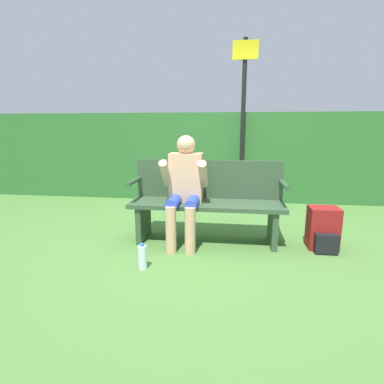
{
  "coord_description": "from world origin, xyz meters",
  "views": [
    {
      "loc": [
        0.26,
        -3.21,
        1.27
      ],
      "look_at": [
        -0.15,
        -0.1,
        0.59
      ],
      "focal_mm": 28.0,
      "sensor_mm": 36.0,
      "label": 1
    }
  ],
  "objects_px": {
    "water_bottle": "(143,257)",
    "person_seated": "(185,185)",
    "signpost": "(243,113)",
    "parked_car": "(116,140)",
    "backpack": "(323,230)",
    "park_bench": "(207,201)"
  },
  "relations": [
    {
      "from": "backpack",
      "to": "signpost",
      "type": "height_order",
      "value": "signpost"
    },
    {
      "from": "park_bench",
      "to": "person_seated",
      "type": "xyz_separation_m",
      "value": [
        -0.24,
        -0.12,
        0.2
      ]
    },
    {
      "from": "person_seated",
      "to": "backpack",
      "type": "height_order",
      "value": "person_seated"
    },
    {
      "from": "backpack",
      "to": "signpost",
      "type": "distance_m",
      "value": 2.36
    },
    {
      "from": "park_bench",
      "to": "water_bottle",
      "type": "height_order",
      "value": "park_bench"
    },
    {
      "from": "water_bottle",
      "to": "person_seated",
      "type": "bearing_deg",
      "value": 67.52
    },
    {
      "from": "person_seated",
      "to": "water_bottle",
      "type": "relative_size",
      "value": 4.92
    },
    {
      "from": "signpost",
      "to": "backpack",
      "type": "bearing_deg",
      "value": -65.58
    },
    {
      "from": "signpost",
      "to": "person_seated",
      "type": "bearing_deg",
      "value": -110.0
    },
    {
      "from": "person_seated",
      "to": "signpost",
      "type": "height_order",
      "value": "signpost"
    },
    {
      "from": "park_bench",
      "to": "person_seated",
      "type": "relative_size",
      "value": 1.43
    },
    {
      "from": "parked_car",
      "to": "water_bottle",
      "type": "bearing_deg",
      "value": -79.57
    },
    {
      "from": "park_bench",
      "to": "backpack",
      "type": "height_order",
      "value": "park_bench"
    },
    {
      "from": "water_bottle",
      "to": "parked_car",
      "type": "xyz_separation_m",
      "value": [
        -5.4,
        13.16,
        0.51
      ]
    },
    {
      "from": "backpack",
      "to": "water_bottle",
      "type": "relative_size",
      "value": 1.86
    },
    {
      "from": "park_bench",
      "to": "person_seated",
      "type": "distance_m",
      "value": 0.33
    },
    {
      "from": "parked_car",
      "to": "person_seated",
      "type": "bearing_deg",
      "value": -77.36
    },
    {
      "from": "person_seated",
      "to": "signpost",
      "type": "distance_m",
      "value": 2.1
    },
    {
      "from": "signpost",
      "to": "parked_car",
      "type": "distance_m",
      "value": 12.43
    },
    {
      "from": "water_bottle",
      "to": "signpost",
      "type": "height_order",
      "value": "signpost"
    },
    {
      "from": "backpack",
      "to": "person_seated",
      "type": "bearing_deg",
      "value": -179.58
    },
    {
      "from": "person_seated",
      "to": "backpack",
      "type": "distance_m",
      "value": 1.55
    }
  ]
}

